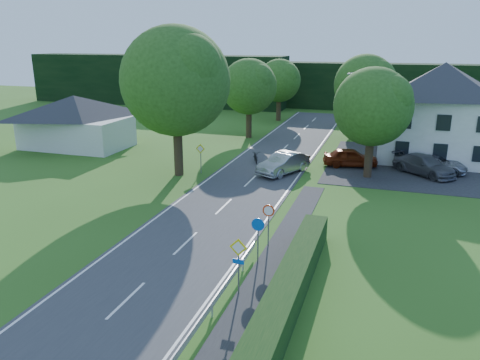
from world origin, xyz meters
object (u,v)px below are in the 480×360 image
(motorcycle, at_px, (256,156))
(parked_car_red, at_px, (350,157))
(streetlight, at_px, (367,117))
(parked_car_silver_b, at_px, (436,164))
(moving_car, at_px, (283,163))
(parasol, at_px, (426,152))
(parked_car_grey, at_px, (424,165))

(motorcycle, bearing_deg, parked_car_red, -13.25)
(streetlight, height_order, parked_car_silver_b, streetlight)
(moving_car, height_order, motorcycle, moving_car)
(moving_car, relative_size, parasol, 2.14)
(motorcycle, bearing_deg, parked_car_grey, -19.58)
(streetlight, bearing_deg, moving_car, -153.24)
(streetlight, height_order, parked_car_grey, streetlight)
(parasol, bearing_deg, moving_car, -148.21)
(streetlight, xyz_separation_m, parked_car_red, (-1.17, 0.82, -3.64))
(moving_car, bearing_deg, parked_car_silver_b, 43.92)
(parked_car_red, bearing_deg, motorcycle, 86.18)
(streetlight, distance_m, parked_car_silver_b, 6.85)
(moving_car, bearing_deg, parked_car_red, 62.76)
(parked_car_grey, bearing_deg, parked_car_silver_b, -3.53)
(parked_car_red, relative_size, parked_car_grey, 0.86)
(streetlight, distance_m, parked_car_grey, 5.96)
(motorcycle, height_order, parked_car_grey, parked_car_grey)
(moving_car, relative_size, parked_car_red, 1.11)
(motorcycle, height_order, parasol, parasol)
(parked_car_red, bearing_deg, parasol, -76.22)
(parked_car_silver_b, bearing_deg, moving_car, 117.30)
(streetlight, distance_m, motorcycle, 10.05)
(streetlight, distance_m, moving_car, 7.75)
(streetlight, xyz_separation_m, parked_car_grey, (4.71, 0.11, -3.65))
(parked_car_red, height_order, parasol, parasol)
(streetlight, bearing_deg, parasol, 37.29)
(motorcycle, relative_size, parasol, 0.84)
(parked_car_red, distance_m, parked_car_silver_b, 6.81)
(motorcycle, bearing_deg, parked_car_silver_b, -16.10)
(streetlight, xyz_separation_m, moving_car, (-6.14, -3.09, -3.59))
(streetlight, bearing_deg, parked_car_red, 145.09)
(moving_car, distance_m, parasol, 13.10)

